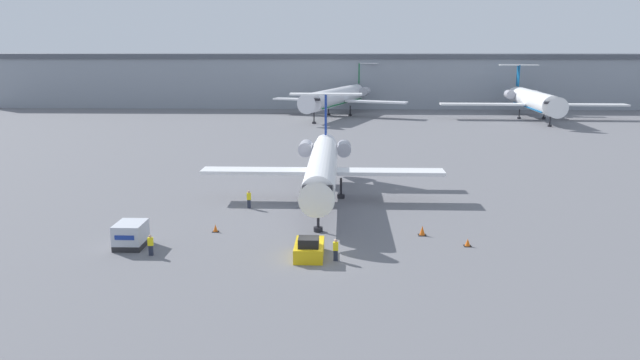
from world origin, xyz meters
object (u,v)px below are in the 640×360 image
at_px(airplane_main, 322,165).
at_px(traffic_cone_left, 215,228).
at_px(luggage_cart, 131,235).
at_px(airplane_parked_far_left, 338,97).
at_px(worker_on_apron, 151,245).
at_px(airplane_parked_far_right, 534,101).
at_px(traffic_cone_mid, 468,243).
at_px(worker_near_tug, 336,249).
at_px(traffic_cone_right, 422,231).
at_px(worker_by_wing, 249,199).
at_px(pushback_tug, 309,249).

distance_m(airplane_main, traffic_cone_left, 15.11).
bearing_deg(luggage_cart, airplane_parked_far_left, 80.59).
xyz_separation_m(worker_on_apron, airplane_parked_far_right, (55.69, 91.14, 3.23)).
bearing_deg(airplane_main, traffic_cone_mid, -50.76).
relative_size(worker_near_tug, traffic_cone_right, 2.04).
xyz_separation_m(airplane_main, airplane_parked_far_right, (43.12, 73.04, 0.42)).
bearing_deg(airplane_parked_far_right, airplane_main, -120.55).
bearing_deg(worker_by_wing, airplane_main, 27.71).
height_order(pushback_tug, traffic_cone_left, pushback_tug).
bearing_deg(traffic_cone_right, worker_near_tug, -137.53).
distance_m(worker_near_tug, traffic_cone_mid, 11.26).
distance_m(pushback_tug, luggage_cart, 14.48).
bearing_deg(luggage_cart, worker_near_tug, -9.18).
relative_size(pushback_tug, airplane_parked_far_right, 0.10).
bearing_deg(traffic_cone_mid, pushback_tug, -166.37).
xyz_separation_m(worker_near_tug, airplane_parked_far_right, (41.50, 91.82, 3.20)).
bearing_deg(traffic_cone_left, traffic_cone_mid, -8.54).
distance_m(luggage_cart, worker_on_apron, 2.95).
relative_size(pushback_tug, traffic_cone_left, 6.02).
bearing_deg(airplane_main, airplane_parked_far_left, 89.40).
bearing_deg(airplane_parked_far_left, traffic_cone_mid, -83.02).
bearing_deg(worker_near_tug, luggage_cart, 170.82).
bearing_deg(airplane_parked_far_left, worker_by_wing, -95.56).
distance_m(traffic_cone_left, traffic_cone_right, 17.77).
height_order(airplane_main, worker_near_tug, airplane_main).
xyz_separation_m(luggage_cart, traffic_cone_left, (5.90, 4.37, -0.69)).
bearing_deg(worker_by_wing, airplane_parked_far_left, 84.44).
xyz_separation_m(luggage_cart, worker_on_apron, (2.19, -1.97, -0.14)).
relative_size(airplane_main, worker_by_wing, 15.80).
relative_size(traffic_cone_left, airplane_parked_far_right, 0.02).
bearing_deg(traffic_cone_right, traffic_cone_left, 178.85).
bearing_deg(traffic_cone_left, worker_on_apron, -120.29).
height_order(traffic_cone_mid, airplane_parked_far_left, airplane_parked_far_left).
height_order(airplane_main, airplane_parked_far_right, airplane_parked_far_right).
bearing_deg(airplane_parked_far_left, airplane_main, -90.60).
height_order(worker_by_wing, traffic_cone_left, worker_by_wing).
bearing_deg(traffic_cone_mid, airplane_parked_far_right, 70.63).
bearing_deg(worker_near_tug, traffic_cone_mid, 20.06).
bearing_deg(airplane_parked_far_left, worker_near_tug, -89.52).
bearing_deg(worker_near_tug, pushback_tug, 158.31).
height_order(luggage_cart, worker_near_tug, luggage_cart).
height_order(luggage_cart, worker_by_wing, luggage_cart).
height_order(worker_on_apron, airplane_parked_far_left, airplane_parked_far_left).
height_order(worker_near_tug, airplane_parked_far_right, airplane_parked_far_right).
bearing_deg(traffic_cone_mid, luggage_cart, -177.43).
height_order(airplane_main, traffic_cone_mid, airplane_main).
xyz_separation_m(luggage_cart, worker_by_wing, (7.62, 12.38, -0.05)).
relative_size(luggage_cart, worker_near_tug, 1.72).
distance_m(traffic_cone_left, airplane_parked_far_right, 99.54).
relative_size(worker_near_tug, worker_on_apron, 1.03).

